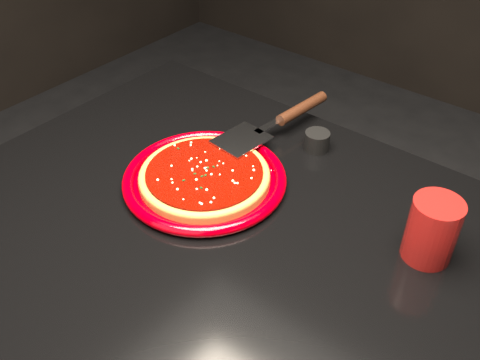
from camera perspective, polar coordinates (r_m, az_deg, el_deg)
name	(u,v)px	position (r m, az deg, el deg)	size (l,w,h in m)	color
plate	(205,179)	(0.99, -3.79, 0.12)	(0.30, 0.30, 0.02)	#850006
pizza_crust	(205,177)	(0.99, -3.80, 0.27)	(0.24, 0.24, 0.01)	brown
pizza_crust_rim	(204,175)	(0.99, -3.81, 0.55)	(0.24, 0.24, 0.02)	brown
pizza_sauce	(204,173)	(0.98, -3.82, 0.75)	(0.22, 0.22, 0.01)	#620600
parmesan_dusting	(204,170)	(0.98, -3.84, 1.03)	(0.21, 0.21, 0.01)	beige
basil_flecks	(204,171)	(0.98, -3.83, 0.99)	(0.19, 0.19, 0.00)	black
pizza_server	(275,121)	(1.10, 3.73, 6.25)	(0.10, 0.35, 0.03)	silver
cup	(432,230)	(0.88, 19.79, -5.04)	(0.08, 0.08, 0.11)	maroon
ramekin	(317,141)	(1.09, 8.21, 4.15)	(0.05, 0.05, 0.04)	black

